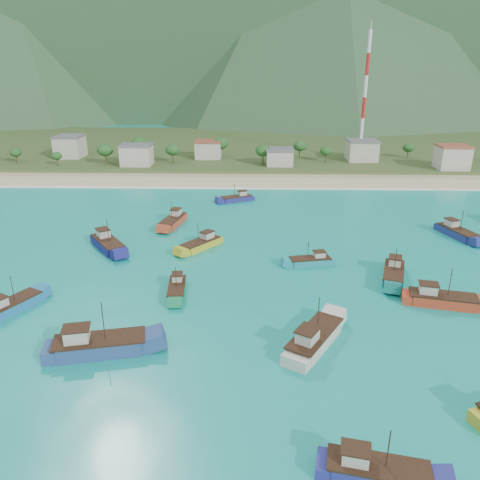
{
  "coord_description": "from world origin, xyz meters",
  "views": [
    {
      "loc": [
        8.49,
        -65.97,
        34.87
      ],
      "look_at": [
        6.25,
        18.0,
        3.0
      ],
      "focal_mm": 35.0,
      "sensor_mm": 36.0,
      "label": 1
    }
  ],
  "objects_px": {
    "boat_25": "(314,340)",
    "boat_19": "(173,222)",
    "boat_3": "(375,473)",
    "boat_0": "(108,245)",
    "boat_14": "(311,262)",
    "boat_24": "(393,274)",
    "boat_7": "(457,233)",
    "boat_16": "(11,307)",
    "boat_2": "(98,346)",
    "boat_6": "(201,245)",
    "boat_21": "(177,289)",
    "boat_10": "(237,199)",
    "boat_12": "(441,300)",
    "radio_tower": "(365,97)"
  },
  "relations": [
    {
      "from": "boat_10",
      "to": "boat_12",
      "type": "relative_size",
      "value": 0.81
    },
    {
      "from": "boat_0",
      "to": "boat_7",
      "type": "height_order",
      "value": "boat_0"
    },
    {
      "from": "boat_2",
      "to": "boat_19",
      "type": "distance_m",
      "value": 51.0
    },
    {
      "from": "boat_21",
      "to": "boat_6",
      "type": "bearing_deg",
      "value": -100.4
    },
    {
      "from": "boat_14",
      "to": "boat_25",
      "type": "distance_m",
      "value": 26.99
    },
    {
      "from": "boat_0",
      "to": "boat_25",
      "type": "height_order",
      "value": "boat_25"
    },
    {
      "from": "boat_6",
      "to": "boat_16",
      "type": "height_order",
      "value": "boat_6"
    },
    {
      "from": "boat_6",
      "to": "radio_tower",
      "type": "bearing_deg",
      "value": -81.2
    },
    {
      "from": "boat_2",
      "to": "boat_24",
      "type": "xyz_separation_m",
      "value": [
        44.06,
        23.45,
        -0.24
      ]
    },
    {
      "from": "boat_14",
      "to": "boat_16",
      "type": "distance_m",
      "value": 50.52
    },
    {
      "from": "boat_24",
      "to": "boat_25",
      "type": "bearing_deg",
      "value": 70.08
    },
    {
      "from": "boat_0",
      "to": "boat_2",
      "type": "height_order",
      "value": "boat_2"
    },
    {
      "from": "boat_7",
      "to": "boat_25",
      "type": "xyz_separation_m",
      "value": [
        -35.68,
        -42.58,
        0.13
      ]
    },
    {
      "from": "boat_7",
      "to": "boat_16",
      "type": "bearing_deg",
      "value": 4.82
    },
    {
      "from": "radio_tower",
      "to": "boat_10",
      "type": "xyz_separation_m",
      "value": [
        -43.69,
        -52.5,
        -22.93
      ]
    },
    {
      "from": "boat_10",
      "to": "boat_14",
      "type": "relative_size",
      "value": 1.07
    },
    {
      "from": "boat_6",
      "to": "boat_16",
      "type": "distance_m",
      "value": 36.85
    },
    {
      "from": "boat_19",
      "to": "boat_21",
      "type": "bearing_deg",
      "value": 112.29
    },
    {
      "from": "boat_2",
      "to": "boat_10",
      "type": "bearing_deg",
      "value": 155.58
    },
    {
      "from": "boat_12",
      "to": "boat_3",
      "type": "bearing_deg",
      "value": -16.11
    },
    {
      "from": "boat_16",
      "to": "boat_19",
      "type": "height_order",
      "value": "boat_19"
    },
    {
      "from": "radio_tower",
      "to": "boat_14",
      "type": "bearing_deg",
      "value": -106.88
    },
    {
      "from": "radio_tower",
      "to": "boat_21",
      "type": "distance_m",
      "value": 120.36
    },
    {
      "from": "boat_0",
      "to": "boat_3",
      "type": "relative_size",
      "value": 1.08
    },
    {
      "from": "boat_6",
      "to": "boat_21",
      "type": "bearing_deg",
      "value": 123.07
    },
    {
      "from": "boat_10",
      "to": "boat_25",
      "type": "distance_m",
      "value": 69.83
    },
    {
      "from": "boat_24",
      "to": "boat_7",
      "type": "bearing_deg",
      "value": -114.61
    },
    {
      "from": "boat_6",
      "to": "boat_19",
      "type": "distance_m",
      "value": 16.3
    },
    {
      "from": "boat_6",
      "to": "boat_2",
      "type": "bearing_deg",
      "value": 114.33
    },
    {
      "from": "boat_7",
      "to": "boat_12",
      "type": "relative_size",
      "value": 0.98
    },
    {
      "from": "boat_0",
      "to": "boat_16",
      "type": "bearing_deg",
      "value": 38.21
    },
    {
      "from": "radio_tower",
      "to": "boat_16",
      "type": "bearing_deg",
      "value": -123.74
    },
    {
      "from": "boat_24",
      "to": "boat_0",
      "type": "bearing_deg",
      "value": 4.55
    },
    {
      "from": "boat_10",
      "to": "boat_3",
      "type": "bearing_deg",
      "value": 163.83
    },
    {
      "from": "boat_16",
      "to": "boat_25",
      "type": "xyz_separation_m",
      "value": [
        44.21,
        -8.12,
        0.23
      ]
    },
    {
      "from": "radio_tower",
      "to": "boat_19",
      "type": "distance_m",
      "value": 95.4
    },
    {
      "from": "boat_2",
      "to": "boat_19",
      "type": "relative_size",
      "value": 1.21
    },
    {
      "from": "boat_6",
      "to": "boat_14",
      "type": "height_order",
      "value": "boat_6"
    },
    {
      "from": "boat_7",
      "to": "boat_6",
      "type": "bearing_deg",
      "value": -9.97
    },
    {
      "from": "boat_24",
      "to": "boat_25",
      "type": "distance_m",
      "value": 26.71
    },
    {
      "from": "boat_25",
      "to": "boat_19",
      "type": "bearing_deg",
      "value": 149.42
    },
    {
      "from": "radio_tower",
      "to": "boat_14",
      "type": "relative_size",
      "value": 5.0
    },
    {
      "from": "boat_7",
      "to": "boat_14",
      "type": "bearing_deg",
      "value": 7.0
    },
    {
      "from": "boat_0",
      "to": "boat_10",
      "type": "relative_size",
      "value": 1.22
    },
    {
      "from": "boat_2",
      "to": "boat_7",
      "type": "relative_size",
      "value": 1.19
    },
    {
      "from": "boat_19",
      "to": "boat_3",
      "type": "bearing_deg",
      "value": 125.02
    },
    {
      "from": "boat_14",
      "to": "boat_24",
      "type": "height_order",
      "value": "boat_24"
    },
    {
      "from": "boat_12",
      "to": "boat_25",
      "type": "xyz_separation_m",
      "value": [
        -20.86,
        -11.78,
        0.11
      ]
    },
    {
      "from": "boat_3",
      "to": "boat_0",
      "type": "bearing_deg",
      "value": -132.06
    },
    {
      "from": "boat_6",
      "to": "boat_10",
      "type": "relative_size",
      "value": 1.03
    }
  ]
}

